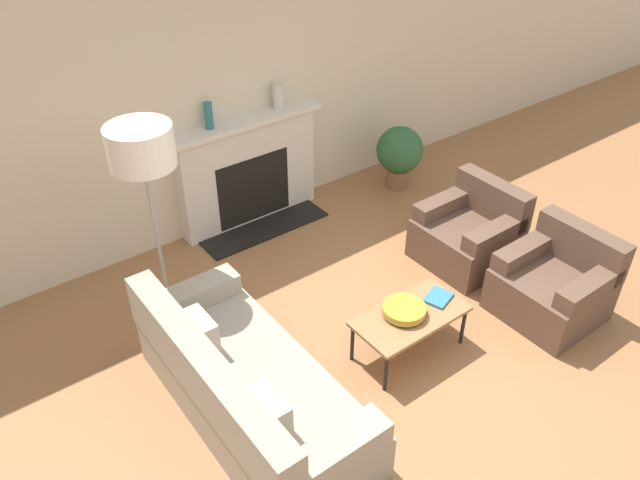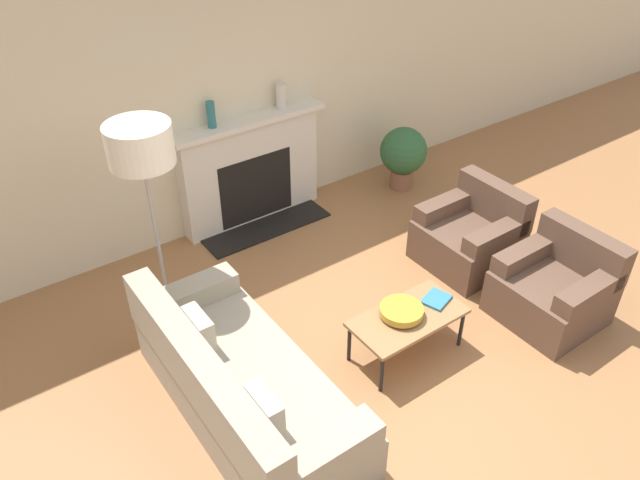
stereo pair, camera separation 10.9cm
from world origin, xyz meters
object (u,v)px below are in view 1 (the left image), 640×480
at_px(armchair_near, 554,284).
at_px(mantel_vase_left, 209,116).
at_px(coffee_table, 410,318).
at_px(bowl, 404,310).
at_px(floor_lamp, 142,156).
at_px(armchair_far, 469,233).
at_px(fireplace, 249,172).
at_px(potted_plant, 400,152).
at_px(couch, 246,388).
at_px(mantel_vase_center_left, 278,96).
at_px(book, 438,298).

height_order(armchair_near, mantel_vase_left, mantel_vase_left).
bearing_deg(armchair_near, mantel_vase_left, -149.55).
height_order(coffee_table, bowl, bowl).
bearing_deg(floor_lamp, coffee_table, -47.89).
height_order(bowl, floor_lamp, floor_lamp).
xyz_separation_m(coffee_table, mantel_vase_left, (-0.35, 2.52, 0.94)).
height_order(armchair_far, bowl, armchair_far).
xyz_separation_m(fireplace, floor_lamp, (-1.43, -0.96, 1.04)).
relative_size(coffee_table, mantel_vase_left, 3.59).
relative_size(floor_lamp, mantel_vase_left, 7.07).
bearing_deg(bowl, fireplace, 88.19).
height_order(floor_lamp, potted_plant, floor_lamp).
bearing_deg(bowl, floor_lamp, 131.99).
xyz_separation_m(couch, armchair_far, (2.78, 0.38, -0.00)).
distance_m(armchair_near, mantel_vase_center_left, 3.22).
height_order(fireplace, armchair_far, fireplace).
bearing_deg(bowl, coffee_table, -43.27).
distance_m(fireplace, armchair_near, 3.20).
bearing_deg(mantel_vase_center_left, coffee_table, -100.14).
height_order(armchair_near, bowl, armchair_near).
distance_m(couch, book, 1.75).
xyz_separation_m(armchair_near, bowl, (-1.41, 0.43, 0.15)).
relative_size(floor_lamp, mantel_vase_center_left, 7.11).
bearing_deg(book, mantel_vase_left, 86.71).
bearing_deg(potted_plant, floor_lamp, -170.62).
distance_m(coffee_table, book, 0.32).
height_order(book, potted_plant, potted_plant).
height_order(couch, floor_lamp, floor_lamp).
bearing_deg(bowl, armchair_far, 21.45).
height_order(armchair_far, mantel_vase_center_left, mantel_vase_center_left).
distance_m(couch, bowl, 1.39).
bearing_deg(coffee_table, armchair_far, 23.41).
bearing_deg(book, mantel_vase_center_left, 68.89).
distance_m(fireplace, book, 2.52).
height_order(armchair_far, floor_lamp, floor_lamp).
height_order(armchair_near, coffee_table, armchair_near).
bearing_deg(floor_lamp, potted_plant, 9.38).
xyz_separation_m(armchair_far, potted_plant, (0.43, 1.48, 0.14)).
xyz_separation_m(couch, coffee_table, (1.42, -0.22, 0.06)).
bearing_deg(armchair_near, book, -110.83).
height_order(fireplace, mantel_vase_center_left, mantel_vase_center_left).
bearing_deg(coffee_table, book, 1.19).
distance_m(fireplace, potted_plant, 1.82).
bearing_deg(bowl, book, -5.13).
bearing_deg(potted_plant, couch, -150.00).
relative_size(book, floor_lamp, 0.15).
height_order(couch, coffee_table, couch).
xyz_separation_m(couch, book, (1.73, -0.21, 0.11)).
relative_size(fireplace, coffee_table, 1.79).
relative_size(couch, book, 7.56).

